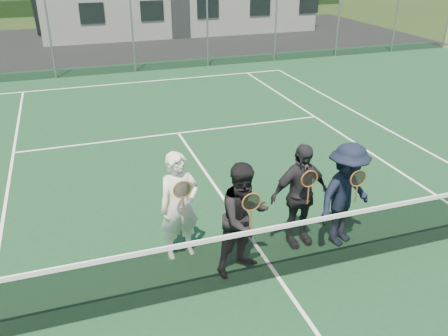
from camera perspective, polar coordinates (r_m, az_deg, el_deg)
The scene contains 11 objects.
ground at distance 25.80m, azimuth -12.94°, elevation 14.48°, with size 220.00×220.00×0.00m, color #2B4217.
court_surface at distance 7.47m, azimuth 6.51°, elevation -12.99°, with size 30.00×30.00×0.02m, color #14381E.
tarmac_carpark at distance 25.70m, azimuth -22.03°, elevation 13.28°, with size 40.00×12.00×0.01m, color black.
hedge_row at distance 37.56m, azimuth -15.36°, elevation 18.36°, with size 40.00×1.20×1.10m, color black.
court_markings at distance 7.47m, azimuth 6.51°, elevation -12.90°, with size 11.03×23.83×0.01m.
tennis_net at distance 7.16m, azimuth 6.72°, elevation -9.67°, with size 11.68×0.08×1.10m.
perimeter_fence at distance 19.18m, azimuth -10.95°, elevation 15.67°, with size 30.07×0.07×3.02m.
player_a at distance 7.45m, azimuth -5.39°, elevation -4.59°, with size 0.70×0.54×1.80m.
player_b at distance 7.10m, azimuth 2.42°, elevation -6.12°, with size 1.04×0.91×1.80m.
player_c at distance 7.82m, azimuth 9.08°, elevation -3.26°, with size 1.09×0.55×1.80m.
player_d at distance 7.99m, azimuth 14.43°, elevation -3.14°, with size 1.33×1.05×1.80m.
Camera 1 is at (-2.65, -5.24, 4.64)m, focal length 38.00 mm.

